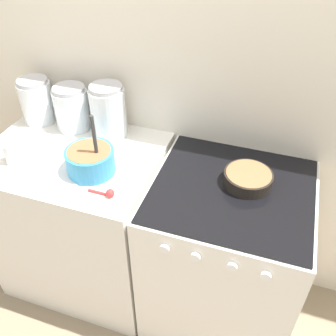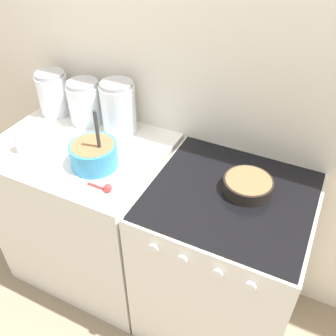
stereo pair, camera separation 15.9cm
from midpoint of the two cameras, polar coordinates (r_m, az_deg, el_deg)
ground_plane at (r=2.19m, az=-3.57°, el=-24.04°), size 12.00×12.00×0.00m
wall_back at (r=1.77m, az=5.62°, el=13.74°), size 4.65×0.05×2.40m
countertop_cabinet at (r=2.12m, az=-9.71°, el=-6.68°), size 0.83×0.64×0.90m
stove at (r=1.90m, az=10.59°, el=-14.00°), size 0.69×0.66×0.90m
mixing_bowl at (r=1.66m, az=-8.60°, el=2.10°), size 0.21×0.21×0.29m
baking_pan at (r=1.59m, az=14.89°, el=-2.61°), size 0.21×0.21×0.06m
storage_jar_left at (r=2.09m, az=-14.90°, el=10.52°), size 0.17×0.17×0.23m
storage_jar_middle at (r=1.98m, az=-10.22°, el=9.41°), size 0.17×0.17×0.22m
storage_jar_right at (r=1.87m, az=-5.08°, el=8.64°), size 0.17×0.17×0.26m
tin_can at (r=1.84m, az=-19.11°, el=3.70°), size 0.07×0.07×0.10m
recipe_page at (r=1.72m, az=-12.99°, el=0.31°), size 0.22×0.30×0.01m
measuring_spoon at (r=1.55m, az=-6.66°, el=-3.12°), size 0.12×0.04×0.04m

